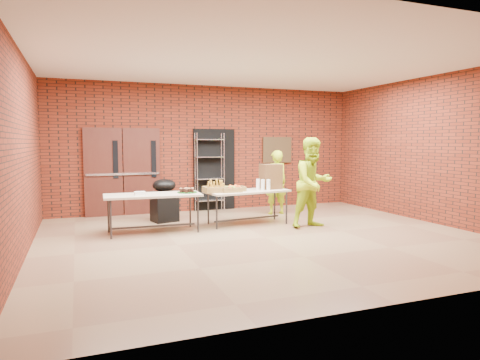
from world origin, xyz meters
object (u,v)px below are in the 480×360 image
Objects in this scene: wire_rack at (210,172)px; table_right at (247,193)px; coffee_dispenser at (271,176)px; volunteer_woman at (276,182)px; volunteer_man at (313,183)px; covered_grill at (164,200)px; table_left at (153,197)px.

table_right is (0.24, -2.00, -0.33)m from wire_rack.
coffee_dispenser reaches higher than table_right.
volunteer_woman is 0.84× the size of volunteer_man.
volunteer_woman is (0.53, 0.83, -0.22)m from coffee_dispenser.
coffee_dispenser reaches higher than covered_grill.
volunteer_woman is 1.75m from volunteer_man.
covered_grill is 0.51× the size of volunteer_man.
coffee_dispenser is (2.64, 0.27, 0.31)m from table_left.
wire_rack is at bearing 23.39° from covered_grill.
coffee_dispenser is 1.01m from volunteer_woman.
coffee_dispenser is at bearing 3.77° from table_right.
volunteer_man is at bearing -42.56° from table_right.
table_left is at bearing 161.00° from volunteer_man.
volunteer_man reaches higher than coffee_dispenser.
coffee_dispenser is 0.29× the size of volunteer_man.
coffee_dispenser is (0.60, 0.13, 0.33)m from table_right.
coffee_dispenser is at bearing -66.14° from wire_rack.
coffee_dispenser is at bearing -34.50° from covered_grill.
wire_rack is at bearing 52.43° from table_left.
volunteer_man is at bearing -59.47° from coffee_dispenser.
covered_grill is 2.76m from volunteer_woman.
table_left is 3.42× the size of coffee_dispenser.
volunteer_man reaches higher than covered_grill.
volunteer_woman is at bearing 82.88° from volunteer_man.
table_right is at bearing 42.03° from volunteer_woman.
coffee_dispenser is at bearing 8.26° from table_left.
table_right is 1.87m from covered_grill.
wire_rack is at bearing 114.26° from coffee_dispenser.
wire_rack is 1.07× the size of table_right.
wire_rack is at bearing 88.92° from table_right.
wire_rack reaches higher than table_right.
table_left is at bearing -174.23° from coffee_dispenser.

